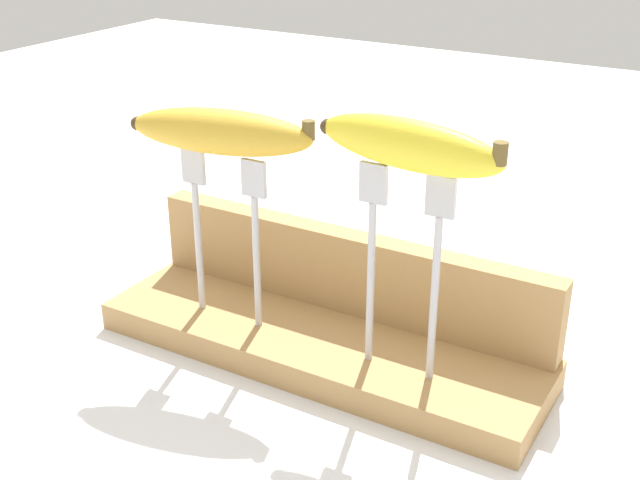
{
  "coord_description": "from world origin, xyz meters",
  "views": [
    {
      "loc": [
        0.36,
        -0.62,
        0.45
      ],
      "look_at": [
        0.0,
        0.0,
        0.13
      ],
      "focal_mm": 46.29,
      "sensor_mm": 36.0,
      "label": 1
    }
  ],
  "objects_px": {
    "fork_stand_left": "(225,222)",
    "banana_raised_left": "(221,132)",
    "banana_raised_right": "(408,144)",
    "fork_stand_right": "(403,255)"
  },
  "relations": [
    {
      "from": "banana_raised_left",
      "to": "banana_raised_right",
      "type": "xyz_separation_m",
      "value": [
        0.19,
        0.0,
        0.02
      ]
    },
    {
      "from": "fork_stand_left",
      "to": "fork_stand_right",
      "type": "distance_m",
      "value": 0.19
    },
    {
      "from": "fork_stand_right",
      "to": "banana_raised_right",
      "type": "xyz_separation_m",
      "value": [
        -0.0,
        0.0,
        0.1
      ]
    },
    {
      "from": "fork_stand_right",
      "to": "banana_raised_right",
      "type": "height_order",
      "value": "banana_raised_right"
    },
    {
      "from": "banana_raised_left",
      "to": "banana_raised_right",
      "type": "height_order",
      "value": "banana_raised_right"
    },
    {
      "from": "fork_stand_right",
      "to": "banana_raised_right",
      "type": "relative_size",
      "value": 1.08
    },
    {
      "from": "fork_stand_right",
      "to": "banana_raised_left",
      "type": "bearing_deg",
      "value": -180.0
    },
    {
      "from": "fork_stand_left",
      "to": "banana_raised_left",
      "type": "relative_size",
      "value": 0.93
    },
    {
      "from": "fork_stand_left",
      "to": "banana_raised_right",
      "type": "relative_size",
      "value": 0.98
    },
    {
      "from": "banana_raised_right",
      "to": "fork_stand_right",
      "type": "bearing_deg",
      "value": -7.76
    }
  ]
}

